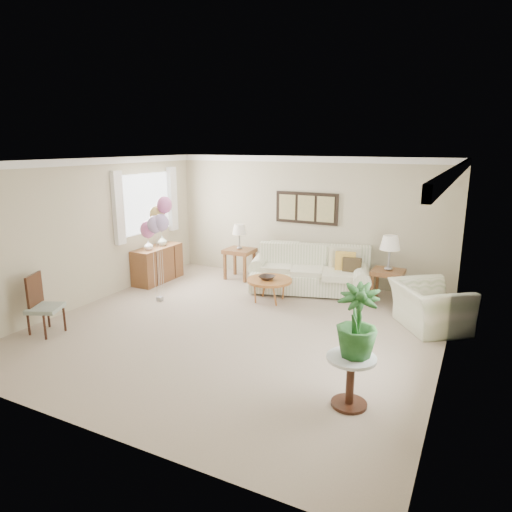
# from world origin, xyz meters

# --- Properties ---
(ground_plane) EXTENTS (6.00, 6.00, 0.00)m
(ground_plane) POSITION_xyz_m (0.00, 0.00, 0.00)
(ground_plane) COLOR tan
(room_shell) EXTENTS (6.04, 6.04, 2.60)m
(room_shell) POSITION_xyz_m (-0.11, 0.09, 1.63)
(room_shell) COLOR #B9B190
(room_shell) RESTS_ON ground
(wall_art_triptych) EXTENTS (1.35, 0.06, 0.65)m
(wall_art_triptych) POSITION_xyz_m (0.00, 2.96, 1.55)
(wall_art_triptych) COLOR black
(wall_art_triptych) RESTS_ON ground
(sofa) EXTENTS (2.66, 1.48, 0.89)m
(sofa) POSITION_xyz_m (0.34, 2.31, 0.35)
(sofa) COLOR #EDE8CD
(sofa) RESTS_ON ground
(end_table_left) EXTENTS (0.60, 0.55, 0.65)m
(end_table_left) POSITION_xyz_m (-1.30, 2.45, 0.55)
(end_table_left) COLOR brown
(end_table_left) RESTS_ON ground
(end_table_right) EXTENTS (0.56, 0.51, 0.62)m
(end_table_right) POSITION_xyz_m (1.85, 2.30, 0.52)
(end_table_right) COLOR brown
(end_table_right) RESTS_ON ground
(lamp_left) EXTENTS (0.30, 0.30, 0.54)m
(lamp_left) POSITION_xyz_m (-1.30, 2.45, 1.06)
(lamp_left) COLOR gray
(lamp_left) RESTS_ON end_table_left
(lamp_right) EXTENTS (0.36, 0.36, 0.64)m
(lamp_right) POSITION_xyz_m (1.85, 2.30, 1.10)
(lamp_right) COLOR gray
(lamp_right) RESTS_ON end_table_right
(coffee_table) EXTENTS (0.84, 0.84, 0.42)m
(coffee_table) POSITION_xyz_m (-0.10, 1.40, 0.39)
(coffee_table) COLOR #A0522A
(coffee_table) RESTS_ON ground
(decor_bowl) EXTENTS (0.31, 0.31, 0.07)m
(decor_bowl) POSITION_xyz_m (-0.14, 1.36, 0.46)
(decor_bowl) COLOR black
(decor_bowl) RESTS_ON coffee_table
(armchair) EXTENTS (1.42, 1.45, 0.71)m
(armchair) POSITION_xyz_m (2.68, 1.38, 0.36)
(armchair) COLOR #EDE8CD
(armchair) RESTS_ON ground
(side_table) EXTENTS (0.55, 0.55, 0.59)m
(side_table) POSITION_xyz_m (2.17, -1.36, 0.45)
(side_table) COLOR silver
(side_table) RESTS_ON ground
(potted_plant) EXTENTS (0.50, 0.50, 0.80)m
(potted_plant) POSITION_xyz_m (2.20, -1.32, 0.99)
(potted_plant) COLOR #1B4819
(potted_plant) RESTS_ON side_table
(accent_chair) EXTENTS (0.60, 0.59, 0.92)m
(accent_chair) POSITION_xyz_m (-2.60, -1.48, 0.48)
(accent_chair) COLOR gray
(accent_chair) RESTS_ON ground
(credenza) EXTENTS (0.46, 1.20, 0.74)m
(credenza) POSITION_xyz_m (-2.76, 1.50, 0.37)
(credenza) COLOR brown
(credenza) RESTS_ON ground
(vase_white) EXTENTS (0.22, 0.22, 0.18)m
(vase_white) POSITION_xyz_m (-2.74, 1.22, 0.83)
(vase_white) COLOR white
(vase_white) RESTS_ON credenza
(vase_sage) EXTENTS (0.22, 0.22, 0.20)m
(vase_sage) POSITION_xyz_m (-2.74, 1.67, 0.84)
(vase_sage) COLOR beige
(vase_sage) RESTS_ON credenza
(balloon_cluster) EXTENTS (0.57, 0.47, 1.94)m
(balloon_cluster) POSITION_xyz_m (-1.92, 0.52, 1.52)
(balloon_cluster) COLOR gray
(balloon_cluster) RESTS_ON ground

